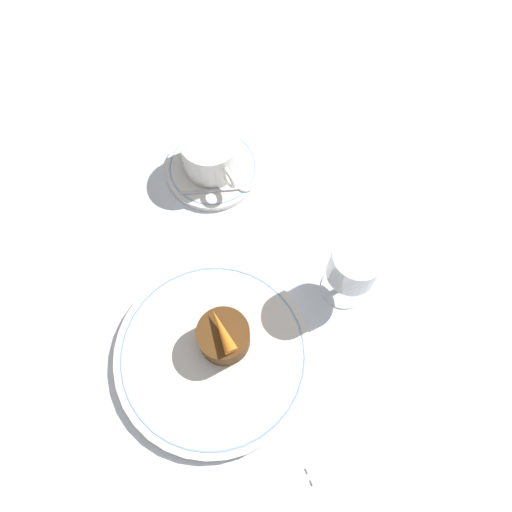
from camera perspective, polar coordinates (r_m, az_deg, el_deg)
The scene contains 9 objects.
ground_plane at distance 0.70m, azimuth -3.52°, elevation -9.87°, with size 3.00×3.00×0.00m, color white.
dinner_plate at distance 0.69m, azimuth -4.90°, elevation -11.17°, with size 0.27×0.27×0.01m.
saucer at distance 0.81m, azimuth -4.94°, elevation 9.98°, with size 0.15×0.15×0.01m.
coffee_cup at distance 0.78m, azimuth -5.17°, elevation 11.72°, with size 0.12×0.09×0.07m.
spoon at distance 0.78m, azimuth -3.56°, elevation 7.60°, with size 0.06×0.11×0.00m.
wine_glass at distance 0.66m, azimuth 11.13°, elevation -1.17°, with size 0.07×0.07×0.12m.
fork at distance 0.69m, azimuth 3.97°, elevation -24.69°, with size 0.05×0.20×0.01m.
dessert_cake at distance 0.67m, azimuth -3.28°, elevation -9.36°, with size 0.07×0.07×0.05m.
carrot_garnish at distance 0.64m, azimuth -3.43°, elevation -8.72°, with size 0.06×0.02×0.02m.
Camera 1 is at (0.15, -0.04, 0.69)m, focal length 35.00 mm.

